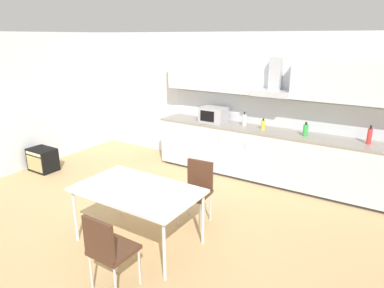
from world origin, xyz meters
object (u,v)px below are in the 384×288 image
Objects in this scene: bottle_green at (306,130)px; chair_far_right at (197,186)px; bottle_red at (369,136)px; bottle_yellow at (263,125)px; chair_near_right at (107,247)px; pendant_lamp at (133,115)px; microwave at (213,115)px; guitar_amp at (43,160)px; dining_table at (137,192)px; bottle_white at (244,120)px.

bottle_green reaches higher than chair_far_right.
bottle_yellow is at bearing -178.29° from bottle_red.
pendant_lamp is (-0.34, 0.84, 1.11)m from chair_near_right.
guitar_amp is at bearing -145.21° from microwave.
chair_near_right is at bearing -68.07° from dining_table.
pendant_lamp is (0.47, -2.74, 0.57)m from microwave.
guitar_amp is 1.63× the size of pendant_lamp.
microwave is 1.88× the size of bottle_white.
bottle_yellow is 0.22× the size of chair_near_right.
bottle_yellow is at bearing 87.04° from chair_near_right.
bottle_white reaches higher than dining_table.
dining_table is at bearing -92.84° from bottle_white.
microwave is 3.70m from chair_near_right.
chair_far_right is (0.19, -1.95, -0.51)m from bottle_white.
guitar_amp is (-3.31, -1.93, -0.82)m from bottle_white.
pendant_lamp is (-0.33, -0.84, 1.11)m from chair_far_right.
chair_near_right is 1.67m from chair_far_right.
bottle_red reaches higher than guitar_amp.
chair_far_right is at bearing 90.18° from chair_near_right.
bottle_white is 1.12m from bottle_green.
bottle_white reaches higher than chair_far_right.
microwave is 2.65m from bottle_red.
bottle_green is 3.04m from pendant_lamp.
chair_far_right is 2.72× the size of pendant_lamp.
pendant_lamp is at bearing -80.24° from microwave.
pendant_lamp is at bearing 111.93° from chair_near_right.
chair_near_right is 2.72× the size of pendant_lamp.
bottle_yellow is (-1.66, -0.05, -0.04)m from bottle_red.
bottle_white is 0.29× the size of chair_near_right.
chair_near_right is 1.43m from pendant_lamp.
microwave is 1.50× the size of pendant_lamp.
dining_table is at bearing -90.00° from pendant_lamp.
bottle_green is 0.72× the size of pendant_lamp.
bottle_green reaches higher than bottle_yellow.
bottle_white is 1.11× the size of bottle_green.
bottle_white is 0.17× the size of dining_table.
guitar_amp is at bearing -149.77° from bottle_white.
bottle_green is 2.14m from chair_far_right.
guitar_amp is 3.58m from pendant_lamp.
bottle_green is 3.00m from dining_table.
bottle_red is at bearing 1.71° from bottle_yellow.
chair_far_right is at bearing 68.37° from pendant_lamp.
bottle_yellow is at bearing 79.19° from dining_table.
bottle_green is at bearing 65.05° from pendant_lamp.
bottle_red is 0.33× the size of chair_far_right.
bottle_green is 4.86m from guitar_amp.
bottle_green is 0.27× the size of chair_far_right.
pendant_lamp reaches higher than bottle_white.
bottle_yellow is at bearing 84.28° from chair_far_right.
bottle_white is 0.49× the size of guitar_amp.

